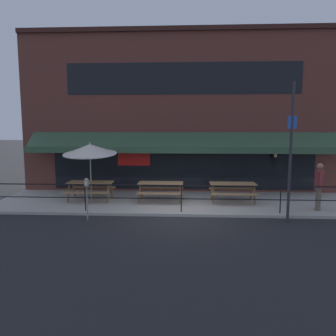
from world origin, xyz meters
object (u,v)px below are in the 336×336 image
object	(u,v)px
picnic_table_centre	(161,186)
picnic_table_right	(233,187)
parking_meter_near	(87,186)
street_sign_pole	(291,152)
picnic_table_left	(90,186)
patio_umbrella_left	(90,150)
pedestrian_walking	(319,184)

from	to	relation	value
picnic_table_centre	picnic_table_right	bearing A→B (deg)	0.10
picnic_table_right	parking_meter_near	bearing A→B (deg)	-154.73
street_sign_pole	picnic_table_right	bearing A→B (deg)	121.47
picnic_table_centre	parking_meter_near	xyz separation A→B (m)	(-2.28, -2.43, 0.44)
picnic_table_left	picnic_table_right	xyz separation A→B (m)	(5.76, -0.01, 0.00)
street_sign_pole	picnic_table_left	bearing A→B (deg)	161.76
parking_meter_near	street_sign_pole	distance (m)	6.72
picnic_table_left	parking_meter_near	xyz separation A→B (m)	(0.60, -2.44, 0.44)
picnic_table_centre	picnic_table_right	world-z (taller)	same
picnic_table_left	patio_umbrella_left	world-z (taller)	patio_umbrella_left
picnic_table_right	patio_umbrella_left	distance (m)	5.95
pedestrian_walking	parking_meter_near	world-z (taller)	pedestrian_walking
patio_umbrella_left	parking_meter_near	size ratio (longest dim) A/B	1.69
picnic_table_centre	street_sign_pole	size ratio (longest dim) A/B	0.40
parking_meter_near	street_sign_pole	xyz separation A→B (m)	(6.61, 0.07, 1.16)
parking_meter_near	picnic_table_left	bearing A→B (deg)	103.71
picnic_table_left	picnic_table_right	world-z (taller)	same
picnic_table_centre	patio_umbrella_left	size ratio (longest dim) A/B	0.75
picnic_table_centre	picnic_table_right	xyz separation A→B (m)	(2.88, 0.01, 0.00)
picnic_table_right	street_sign_pole	xyz separation A→B (m)	(1.45, -2.37, 1.61)
parking_meter_near	pedestrian_walking	bearing A→B (deg)	9.37
patio_umbrella_left	street_sign_pole	size ratio (longest dim) A/B	0.53
pedestrian_walking	parking_meter_near	distance (m)	8.18
picnic_table_centre	pedestrian_walking	bearing A→B (deg)	-10.75
picnic_table_centre	pedestrian_walking	world-z (taller)	pedestrian_walking
picnic_table_right	pedestrian_walking	bearing A→B (deg)	-20.79
pedestrian_walking	parking_meter_near	xyz separation A→B (m)	(-8.07, -1.33, 0.09)
picnic_table_right	picnic_table_centre	bearing A→B (deg)	-179.90
parking_meter_near	picnic_table_centre	bearing A→B (deg)	46.80
picnic_table_centre	patio_umbrella_left	distance (m)	3.24
picnic_table_right	street_sign_pole	world-z (taller)	street_sign_pole
picnic_table_centre	pedestrian_walking	size ratio (longest dim) A/B	1.05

